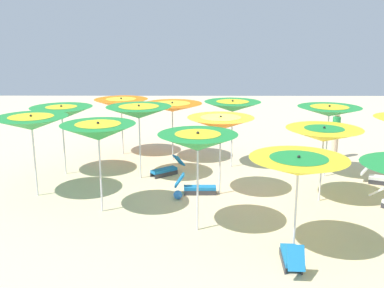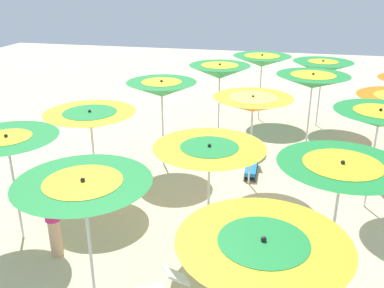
{
  "view_description": "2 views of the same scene",
  "coord_description": "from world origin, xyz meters",
  "px_view_note": "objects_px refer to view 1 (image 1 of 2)",
  "views": [
    {
      "loc": [
        13.17,
        -0.76,
        4.85
      ],
      "look_at": [
        -0.19,
        -0.83,
        1.45
      ],
      "focal_mm": 42.15,
      "sensor_mm": 36.0,
      "label": 1
    },
    {
      "loc": [
        -0.5,
        10.17,
        5.19
      ],
      "look_at": [
        1.81,
        -0.06,
        0.97
      ],
      "focal_mm": 39.82,
      "sensor_mm": 36.0,
      "label": 2
    }
  ],
  "objects_px": {
    "beach_umbrella_7": "(221,123)",
    "lounger_4": "(197,187)",
    "beach_umbrella_1": "(329,111)",
    "beach_ball": "(178,195)",
    "beach_umbrella_3": "(172,107)",
    "lounger_2": "(292,257)",
    "beach_umbrella_11": "(298,166)",
    "lounger_0": "(167,169)",
    "lounger_3": "(380,178)",
    "beach_umbrella_2": "(233,106)",
    "beach_umbrella_8": "(139,112)",
    "beachgoer_0": "(336,133)",
    "beach_umbrella_6": "(324,135)",
    "beach_umbrella_14": "(31,123)",
    "beach_umbrella_12": "(198,142)",
    "beach_umbrella_9": "(62,113)",
    "beach_umbrella_4": "(121,104)",
    "beach_umbrella_13": "(98,132)"
  },
  "relations": [
    {
      "from": "beach_umbrella_1",
      "to": "beach_umbrella_9",
      "type": "xyz_separation_m",
      "value": [
        -0.21,
        -8.9,
        -0.1
      ]
    },
    {
      "from": "lounger_2",
      "to": "beach_umbrella_14",
      "type": "bearing_deg",
      "value": 61.85
    },
    {
      "from": "beach_umbrella_8",
      "to": "beach_umbrella_12",
      "type": "height_order",
      "value": "beach_umbrella_12"
    },
    {
      "from": "beach_umbrella_11",
      "to": "beach_umbrella_7",
      "type": "bearing_deg",
      "value": -158.04
    },
    {
      "from": "beach_umbrella_9",
      "to": "beach_umbrella_4",
      "type": "bearing_deg",
      "value": 148.3
    },
    {
      "from": "beach_umbrella_4",
      "to": "beach_umbrella_12",
      "type": "distance_m",
      "value": 7.66
    },
    {
      "from": "beach_umbrella_6",
      "to": "beach_umbrella_14",
      "type": "distance_m",
      "value": 8.38
    },
    {
      "from": "beach_umbrella_11",
      "to": "beach_umbrella_13",
      "type": "bearing_deg",
      "value": -115.56
    },
    {
      "from": "beach_umbrella_3",
      "to": "lounger_2",
      "type": "height_order",
      "value": "beach_umbrella_3"
    },
    {
      "from": "beach_umbrella_13",
      "to": "beachgoer_0",
      "type": "xyz_separation_m",
      "value": [
        -5.32,
        7.96,
        -1.25
      ]
    },
    {
      "from": "beach_umbrella_7",
      "to": "lounger_4",
      "type": "distance_m",
      "value": 2.11
    },
    {
      "from": "beach_umbrella_2",
      "to": "beach_umbrella_9",
      "type": "xyz_separation_m",
      "value": [
        0.87,
        -5.8,
        -0.08
      ]
    },
    {
      "from": "lounger_3",
      "to": "beach_umbrella_1",
      "type": "bearing_deg",
      "value": 177.13
    },
    {
      "from": "beach_umbrella_9",
      "to": "beach_umbrella_12",
      "type": "bearing_deg",
      "value": 45.32
    },
    {
      "from": "beach_umbrella_1",
      "to": "beach_umbrella_11",
      "type": "height_order",
      "value": "beach_umbrella_1"
    },
    {
      "from": "lounger_0",
      "to": "beach_umbrella_2",
      "type": "bearing_deg",
      "value": 165.43
    },
    {
      "from": "beach_umbrella_3",
      "to": "beach_umbrella_8",
      "type": "height_order",
      "value": "beach_umbrella_8"
    },
    {
      "from": "beach_umbrella_7",
      "to": "beach_umbrella_9",
      "type": "relative_size",
      "value": 1.01
    },
    {
      "from": "beach_umbrella_12",
      "to": "lounger_0",
      "type": "distance_m",
      "value": 4.95
    },
    {
      "from": "lounger_2",
      "to": "beachgoer_0",
      "type": "relative_size",
      "value": 0.67
    },
    {
      "from": "beach_umbrella_4",
      "to": "beachgoer_0",
      "type": "bearing_deg",
      "value": 86.09
    },
    {
      "from": "beach_umbrella_12",
      "to": "beach_umbrella_13",
      "type": "bearing_deg",
      "value": -114.18
    },
    {
      "from": "beach_umbrella_12",
      "to": "beach_umbrella_14",
      "type": "relative_size",
      "value": 1.02
    },
    {
      "from": "beach_umbrella_6",
      "to": "beach_umbrella_12",
      "type": "height_order",
      "value": "beach_umbrella_12"
    },
    {
      "from": "beach_umbrella_11",
      "to": "lounger_3",
      "type": "distance_m",
      "value": 6.23
    },
    {
      "from": "beach_umbrella_3",
      "to": "beach_umbrella_1",
      "type": "bearing_deg",
      "value": 69.3
    },
    {
      "from": "beach_umbrella_2",
      "to": "lounger_3",
      "type": "distance_m",
      "value": 5.41
    },
    {
      "from": "lounger_3",
      "to": "beach_umbrella_7",
      "type": "bearing_deg",
      "value": -146.61
    },
    {
      "from": "beach_umbrella_7",
      "to": "beach_umbrella_13",
      "type": "height_order",
      "value": "beach_umbrella_13"
    },
    {
      "from": "beach_umbrella_4",
      "to": "beach_umbrella_9",
      "type": "distance_m",
      "value": 3.03
    },
    {
      "from": "beachgoer_0",
      "to": "beach_ball",
      "type": "distance_m",
      "value": 7.42
    },
    {
      "from": "beach_umbrella_8",
      "to": "lounger_2",
      "type": "distance_m",
      "value": 7.28
    },
    {
      "from": "lounger_4",
      "to": "lounger_2",
      "type": "bearing_deg",
      "value": -66.57
    },
    {
      "from": "beach_umbrella_1",
      "to": "lounger_0",
      "type": "bearing_deg",
      "value": -91.09
    },
    {
      "from": "beach_umbrella_12",
      "to": "beach_ball",
      "type": "height_order",
      "value": "beach_umbrella_12"
    },
    {
      "from": "beach_umbrella_12",
      "to": "lounger_4",
      "type": "distance_m",
      "value": 3.27
    },
    {
      "from": "beach_ball",
      "to": "beach_umbrella_6",
      "type": "bearing_deg",
      "value": 88.56
    },
    {
      "from": "beach_umbrella_1",
      "to": "beach_ball",
      "type": "xyz_separation_m",
      "value": [
        2.18,
        -4.92,
        -2.11
      ]
    },
    {
      "from": "beach_umbrella_9",
      "to": "lounger_3",
      "type": "bearing_deg",
      "value": 84.68
    },
    {
      "from": "beach_umbrella_1",
      "to": "beach_umbrella_14",
      "type": "distance_m",
      "value": 9.35
    },
    {
      "from": "beach_umbrella_8",
      "to": "lounger_3",
      "type": "height_order",
      "value": "beach_umbrella_8"
    },
    {
      "from": "beach_ball",
      "to": "beach_umbrella_9",
      "type": "bearing_deg",
      "value": -121.09
    },
    {
      "from": "beach_umbrella_6",
      "to": "beach_umbrella_14",
      "type": "relative_size",
      "value": 0.9
    },
    {
      "from": "beach_umbrella_1",
      "to": "beach_umbrella_2",
      "type": "relative_size",
      "value": 1.0
    },
    {
      "from": "beach_umbrella_4",
      "to": "beach_umbrella_11",
      "type": "distance_m",
      "value": 9.63
    },
    {
      "from": "beach_umbrella_13",
      "to": "beach_umbrella_8",
      "type": "bearing_deg",
      "value": 165.84
    },
    {
      "from": "beach_umbrella_1",
      "to": "beach_umbrella_8",
      "type": "height_order",
      "value": "beach_umbrella_8"
    },
    {
      "from": "beach_umbrella_12",
      "to": "lounger_3",
      "type": "xyz_separation_m",
      "value": [
        -3.51,
        5.94,
        -2.06
      ]
    },
    {
      "from": "beach_ball",
      "to": "beach_umbrella_7",
      "type": "bearing_deg",
      "value": 109.71
    },
    {
      "from": "beach_umbrella_8",
      "to": "beach_umbrella_11",
      "type": "xyz_separation_m",
      "value": [
        5.16,
        4.04,
        -0.25
      ]
    }
  ]
}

